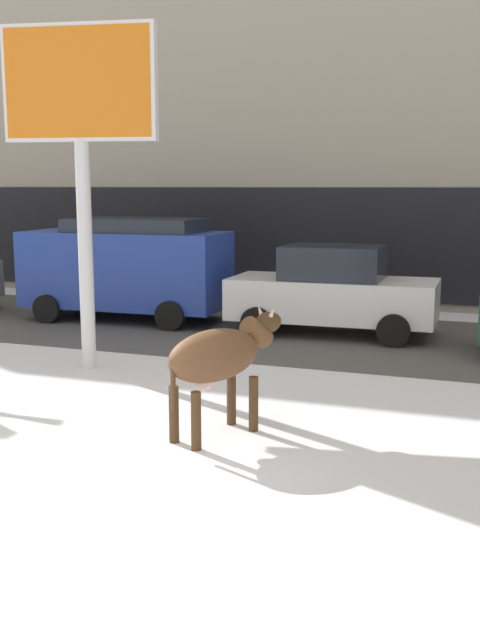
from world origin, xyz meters
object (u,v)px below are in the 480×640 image
car_blue_van (127,266)px  billboard (80,105)px  cow_brown (219,357)px  pedestrian_by_cars (61,264)px  pedestrian_far_left (114,267)px  car_white_sedan (333,291)px

car_blue_van → billboard: bearing=-69.1°
car_blue_van → cow_brown: bearing=-53.8°
billboard → car_blue_van: bearing=110.9°
billboard → pedestrian_by_cars: billboard is taller
pedestrian_by_cars → car_blue_van: bearing=-37.7°
pedestrian_by_cars → pedestrian_far_left: bearing=0.0°
cow_brown → billboard: billboard is taller
car_blue_van → pedestrian_by_cars: 4.56m
pedestrian_far_left → pedestrian_by_cars: bearing=180.0°
billboard → pedestrian_by_cars: 9.60m
car_white_sedan → billboard: bearing=-125.6°
car_blue_van → pedestrian_by_cars: size_ratio=2.70×
billboard → pedestrian_far_left: 8.79m
car_white_sedan → pedestrian_far_left: size_ratio=2.47×
car_blue_van → pedestrian_by_cars: bearing=142.3°
cow_brown → pedestrian_by_cars: size_ratio=1.10×
billboard → car_white_sedan: (3.13, 4.36, -3.41)m
cow_brown → billboard: bearing=143.6°
cow_brown → pedestrian_by_cars: pedestrian_by_cars is taller
car_white_sedan → pedestrian_far_left: (-6.77, 2.86, -0.03)m
car_white_sedan → pedestrian_far_left: 7.35m
cow_brown → car_white_sedan: bearing=92.2°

